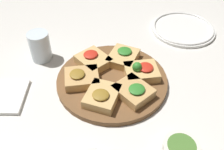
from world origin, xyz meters
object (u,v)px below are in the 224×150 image
serving_board (112,80)px  water_glass (40,46)px  napkin_stack (6,96)px  dipping_bowl (181,148)px  plate_left (183,28)px

serving_board → water_glass: bearing=-99.3°
serving_board → napkin_stack: 0.31m
serving_board → dipping_bowl: dipping_bowl is taller
plate_left → water_glass: size_ratio=2.48×
serving_board → dipping_bowl: size_ratio=3.84×
plate_left → napkin_stack: size_ratio=1.85×
plate_left → water_glass: 0.53m
serving_board → dipping_bowl: (0.18, 0.22, 0.01)m
dipping_bowl → napkin_stack: bearing=-93.4°
dipping_bowl → serving_board: bearing=-128.6°
plate_left → dipping_bowl: (0.53, 0.05, 0.01)m
napkin_stack → dipping_bowl: (0.03, 0.49, 0.01)m
plate_left → water_glass: bearing=-54.1°
water_glass → dipping_bowl: size_ratio=1.12×
serving_board → napkin_stack: serving_board is taller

